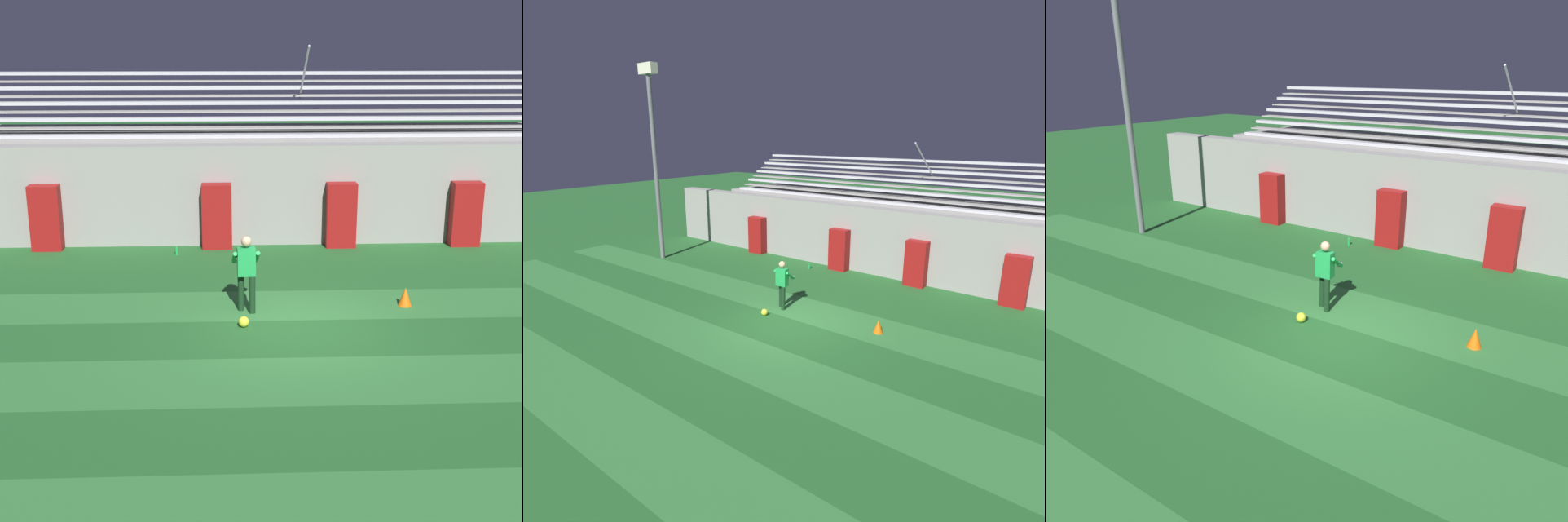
{
  "view_description": "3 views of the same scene",
  "coord_description": "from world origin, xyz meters",
  "views": [
    {
      "loc": [
        -1.31,
        -13.56,
        5.61
      ],
      "look_at": [
        -0.76,
        -0.15,
        1.48
      ],
      "focal_mm": 50.0,
      "sensor_mm": 36.0,
      "label": 1
    },
    {
      "loc": [
        7.46,
        -10.02,
        5.76
      ],
      "look_at": [
        -0.8,
        0.81,
        1.76
      ],
      "focal_mm": 30.0,
      "sensor_mm": 36.0,
      "label": 2
    },
    {
      "loc": [
        4.71,
        -8.22,
        5.33
      ],
      "look_at": [
        -1.36,
        0.77,
        1.2
      ],
      "focal_mm": 35.0,
      "sensor_mm": 36.0,
      "label": 3
    }
  ],
  "objects": [
    {
      "name": "padding_pillar_far_left",
      "position": [
        -6.4,
        5.95,
        0.9
      ],
      "size": [
        0.82,
        0.44,
        1.81
      ],
      "primitive_type": "cube",
      "color": "maroon",
      "rests_on": "ground"
    },
    {
      "name": "turf_stripe_far",
      "position": [
        0.0,
        1.35,
        0.0
      ],
      "size": [
        28.0,
        1.84,
        0.01
      ],
      "primitive_type": "cube",
      "color": "#337A38",
      "rests_on": "ground"
    },
    {
      "name": "ground_plane",
      "position": [
        0.0,
        0.0,
        0.0
      ],
      "size": [
        80.0,
        80.0,
        0.0
      ],
      "primitive_type": "plane",
      "color": "#236028"
    },
    {
      "name": "padding_pillar_gate_left",
      "position": [
        -1.72,
        5.95,
        0.9
      ],
      "size": [
        0.82,
        0.44,
        1.81
      ],
      "primitive_type": "cube",
      "color": "maroon",
      "rests_on": "ground"
    },
    {
      "name": "padding_pillar_gate_right",
      "position": [
        1.72,
        5.95,
        0.9
      ],
      "size": [
        0.82,
        0.44,
        1.81
      ],
      "primitive_type": "cube",
      "color": "maroon",
      "rests_on": "ground"
    },
    {
      "name": "turf_stripe_mid",
      "position": [
        0.0,
        -2.33,
        0.0
      ],
      "size": [
        28.0,
        1.84,
        0.01
      ],
      "primitive_type": "cube",
      "color": "#337A38",
      "rests_on": "ground"
    },
    {
      "name": "traffic_cone",
      "position": [
        2.46,
        1.2,
        0.21
      ],
      "size": [
        0.3,
        0.3,
        0.42
      ],
      "primitive_type": "cone",
      "color": "orange",
      "rests_on": "ground"
    },
    {
      "name": "padding_pillar_far_right",
      "position": [
        5.22,
        5.95,
        0.9
      ],
      "size": [
        0.82,
        0.44,
        1.81
      ],
      "primitive_type": "cube",
      "color": "maroon",
      "rests_on": "ground"
    },
    {
      "name": "back_wall",
      "position": [
        0.0,
        6.5,
        1.4
      ],
      "size": [
        24.0,
        0.6,
        2.8
      ],
      "primitive_type": "cube",
      "color": "#999691",
      "rests_on": "ground"
    },
    {
      "name": "soccer_ball",
      "position": [
        -1.09,
        0.12,
        0.11
      ],
      "size": [
        0.22,
        0.22,
        0.22
      ],
      "primitive_type": "sphere",
      "color": "yellow",
      "rests_on": "ground"
    },
    {
      "name": "turf_stripe_near",
      "position": [
        0.0,
        -6.0,
        0.0
      ],
      "size": [
        28.0,
        1.84,
        0.01
      ],
      "primitive_type": "cube",
      "color": "#337A38",
      "rests_on": "ground"
    },
    {
      "name": "goalkeeper",
      "position": [
        -1.02,
        1.0,
        0.95
      ],
      "size": [
        0.6,
        0.58,
        1.67
      ],
      "color": "#143319",
      "rests_on": "ground"
    },
    {
      "name": "bleacher_stand",
      "position": [
        0.0,
        8.84,
        1.5
      ],
      "size": [
        18.0,
        4.05,
        5.43
      ],
      "color": "#999691",
      "rests_on": "ground"
    },
    {
      "name": "water_bottle",
      "position": [
        -2.81,
        5.29,
        0.12
      ],
      "size": [
        0.07,
        0.07,
        0.24
      ],
      "primitive_type": "cylinder",
      "color": "green",
      "rests_on": "ground"
    },
    {
      "name": "floodlight_pole",
      "position": [
        -9.4,
        2.46,
        5.41
      ],
      "size": [
        0.9,
        0.36,
        8.63
      ],
      "color": "slate",
      "rests_on": "ground"
    }
  ]
}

